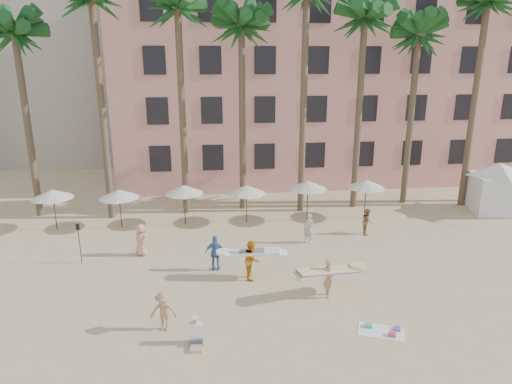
{
  "coord_description": "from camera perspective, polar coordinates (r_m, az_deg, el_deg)",
  "views": [
    {
      "loc": [
        -3.5,
        -15.56,
        10.45
      ],
      "look_at": [
        -1.11,
        6.0,
        4.0
      ],
      "focal_mm": 32.0,
      "sensor_mm": 36.0,
      "label": 1
    }
  ],
  "objects": [
    {
      "name": "palm_row",
      "position": [
        30.93,
        1.22,
        21.22
      ],
      "size": [
        44.4,
        5.4,
        16.3
      ],
      "color": "brown",
      "rests_on": "ground"
    },
    {
      "name": "pink_hotel",
      "position": [
        42.94,
        8.05,
        13.13
      ],
      "size": [
        35.0,
        14.0,
        16.0
      ],
      "primitive_type": "cube",
      "color": "#D89084",
      "rests_on": "ground"
    },
    {
      "name": "seated_man",
      "position": [
        18.13,
        -7.52,
        -17.34
      ],
      "size": [
        0.49,
        0.85,
        1.11
      ],
      "color": "#3F3F4C",
      "rests_on": "ground"
    },
    {
      "name": "umbrella_row",
      "position": [
        29.22,
        -5.09,
        0.36
      ],
      "size": [
        22.5,
        2.7,
        2.73
      ],
      "color": "#332B23",
      "rests_on": "ground"
    },
    {
      "name": "ground",
      "position": [
        19.07,
        5.54,
        -16.76
      ],
      "size": [
        120.0,
        120.0,
        0.0
      ],
      "primitive_type": "plane",
      "color": "#D1B789",
      "rests_on": "ground"
    },
    {
      "name": "carrier_yellow",
      "position": [
        21.05,
        9.11,
        -10.3
      ],
      "size": [
        3.07,
        1.43,
        1.82
      ],
      "color": "tan",
      "rests_on": "ground"
    },
    {
      "name": "paddle",
      "position": [
        25.46,
        -21.25,
        -5.43
      ],
      "size": [
        0.18,
        0.04,
        2.23
      ],
      "color": "black",
      "rests_on": "ground"
    },
    {
      "name": "cabana",
      "position": [
        35.65,
        27.91,
        1.0
      ],
      "size": [
        5.34,
        5.34,
        3.5
      ],
      "color": "silver",
      "rests_on": "ground"
    },
    {
      "name": "carrier_white",
      "position": [
        22.42,
        -0.53,
        -8.31
      ],
      "size": [
        2.8,
        1.1,
        1.95
      ],
      "color": "orange",
      "rests_on": "ground"
    },
    {
      "name": "beach_towel",
      "position": [
        19.53,
        15.56,
        -16.37
      ],
      "size": [
        2.04,
        1.59,
        0.14
      ],
      "color": "white",
      "rests_on": "ground"
    },
    {
      "name": "beachgoers",
      "position": [
        23.54,
        -2.89,
        -7.49
      ],
      "size": [
        14.24,
        9.94,
        1.86
      ],
      "color": "#4974AA",
      "rests_on": "ground"
    }
  ]
}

